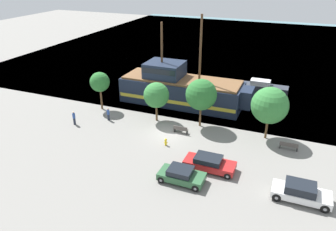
% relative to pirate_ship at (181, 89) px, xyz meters
% --- Properties ---
extents(ground_plane, '(160.00, 160.00, 0.00)m').
position_rel_pirate_ship_xyz_m(ground_plane, '(1.76, -8.67, -2.03)').
color(ground_plane, gray).
extents(water_surface, '(80.00, 80.00, 0.00)m').
position_rel_pirate_ship_xyz_m(water_surface, '(1.76, 35.33, -2.03)').
color(water_surface, slate).
rests_on(water_surface, ground).
extents(pirate_ship, '(17.04, 5.19, 11.60)m').
position_rel_pirate_ship_xyz_m(pirate_ship, '(0.00, 0.00, 0.00)').
color(pirate_ship, '#192338').
rests_on(pirate_ship, water_surface).
extents(moored_boat_dockside, '(6.83, 1.98, 1.66)m').
position_rel_pirate_ship_xyz_m(moored_boat_dockside, '(9.53, 8.61, -1.40)').
color(moored_boat_dockside, '#2D333D').
rests_on(moored_boat_dockside, water_surface).
extents(parked_car_curb_front, '(4.44, 1.96, 1.47)m').
position_rel_pirate_ship_xyz_m(parked_car_curb_front, '(15.50, -14.90, -1.31)').
color(parked_car_curb_front, white).
rests_on(parked_car_curb_front, ground_plane).
extents(parked_car_curb_mid, '(4.57, 1.97, 1.28)m').
position_rel_pirate_ship_xyz_m(parked_car_curb_mid, '(7.74, -13.51, -1.39)').
color(parked_car_curb_mid, '#B21E1E').
rests_on(parked_car_curb_mid, ground_plane).
extents(parked_car_curb_rear, '(3.91, 1.98, 1.27)m').
position_rel_pirate_ship_xyz_m(parked_car_curb_rear, '(6.03, -16.16, -1.40)').
color(parked_car_curb_rear, '#2D5B38').
rests_on(parked_car_curb_rear, ground_plane).
extents(fire_hydrant, '(0.42, 0.25, 0.76)m').
position_rel_pirate_ship_xyz_m(fire_hydrant, '(2.47, -11.03, -1.62)').
color(fire_hydrant, yellow).
rests_on(fire_hydrant, ground_plane).
extents(bench_promenade_east, '(1.57, 0.45, 0.85)m').
position_rel_pirate_ship_xyz_m(bench_promenade_east, '(2.96, -7.95, -1.60)').
color(bench_promenade_east, '#4C4742').
rests_on(bench_promenade_east, ground_plane).
extents(bench_promenade_west, '(1.75, 0.45, 0.85)m').
position_rel_pirate_ship_xyz_m(bench_promenade_west, '(14.15, -7.23, -1.59)').
color(bench_promenade_west, '#4C4742').
rests_on(bench_promenade_west, ground_plane).
extents(pedestrian_walking_near, '(0.32, 0.32, 1.62)m').
position_rel_pirate_ship_xyz_m(pedestrian_walking_near, '(-9.11, -10.59, -1.22)').
color(pedestrian_walking_near, '#232838').
rests_on(pedestrian_walking_near, ground_plane).
extents(pedestrian_walking_far, '(0.32, 0.32, 1.53)m').
position_rel_pirate_ship_xyz_m(pedestrian_walking_far, '(-6.08, -8.13, -1.27)').
color(pedestrian_walking_far, '#232838').
rests_on(pedestrian_walking_far, ground_plane).
extents(tree_row_east, '(2.45, 2.45, 4.83)m').
position_rel_pirate_ship_xyz_m(tree_row_east, '(-8.62, -5.57, 1.55)').
color(tree_row_east, brown).
rests_on(tree_row_east, ground_plane).
extents(tree_row_mideast, '(2.97, 2.97, 4.67)m').
position_rel_pirate_ship_xyz_m(tree_row_mideast, '(-0.78, -6.00, 1.15)').
color(tree_row_mideast, brown).
rests_on(tree_row_mideast, ground_plane).
extents(tree_row_midwest, '(3.48, 3.48, 5.55)m').
position_rel_pirate_ship_xyz_m(tree_row_midwest, '(4.38, -5.43, 1.77)').
color(tree_row_midwest, brown).
rests_on(tree_row_midwest, ground_plane).
extents(tree_row_west, '(3.80, 3.80, 5.67)m').
position_rel_pirate_ship_xyz_m(tree_row_west, '(11.71, -5.56, 1.72)').
color(tree_row_west, brown).
rests_on(tree_row_west, ground_plane).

